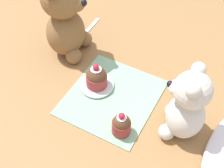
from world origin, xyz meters
TOP-DOWN VIEW (x-y plane):
  - ground_plane at (0.00, 0.00)m, footprint 4.00×4.00m
  - knitted_placemat at (0.00, 0.00)m, footprint 0.25×0.23m
  - teddy_bear_cream at (0.01, 0.20)m, footprint 0.12×0.11m
  - teddy_bear_tan at (-0.10, -0.21)m, footprint 0.14×0.14m
  - cupcake_near_cream_bear at (0.09, 0.07)m, footprint 0.05×0.05m
  - saucer_plate at (-0.01, -0.06)m, footprint 0.09×0.09m
  - cupcake_near_tan_bear at (-0.01, -0.06)m, footprint 0.06×0.06m
  - teaspoon at (-0.22, -0.21)m, footprint 0.12×0.01m

SIDE VIEW (x-z plane):
  - ground_plane at x=0.00m, z-range 0.00..0.00m
  - teaspoon at x=-0.22m, z-range 0.00..0.01m
  - knitted_placemat at x=0.00m, z-range 0.00..0.01m
  - saucer_plate at x=-0.01m, z-range 0.01..0.01m
  - cupcake_near_cream_bear at x=0.09m, z-range 0.00..0.07m
  - cupcake_near_tan_bear at x=-0.01m, z-range 0.00..0.08m
  - teddy_bear_cream at x=0.01m, z-range -0.01..0.19m
  - teddy_bear_tan at x=-0.10m, z-range -0.01..0.25m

